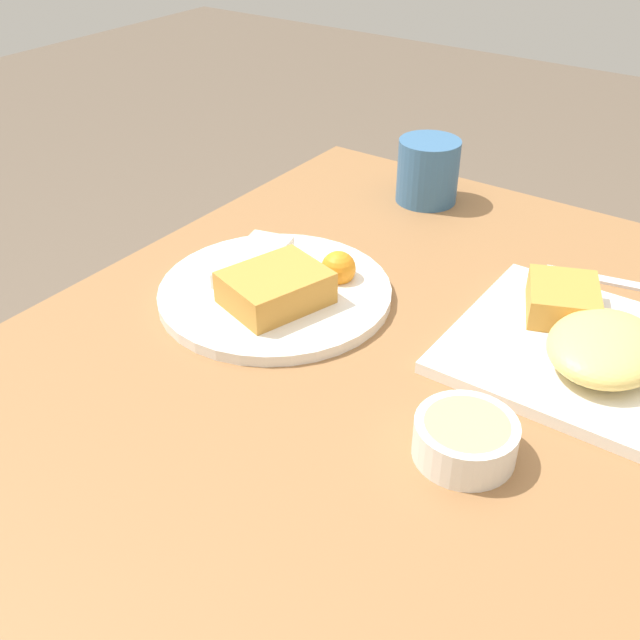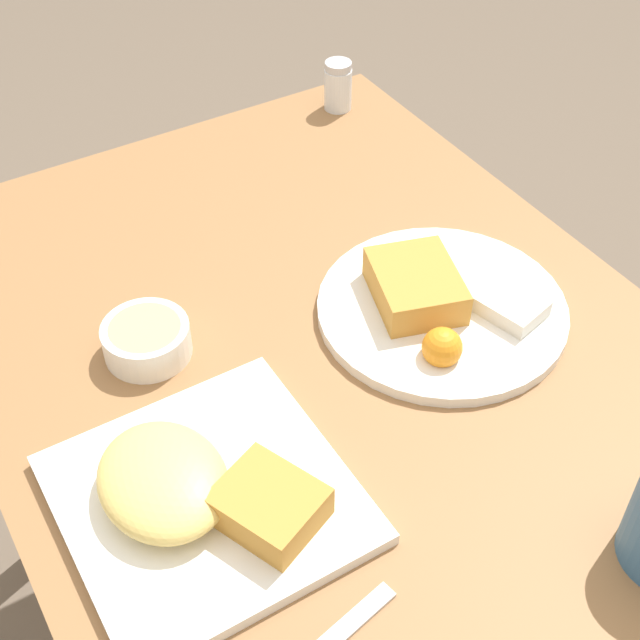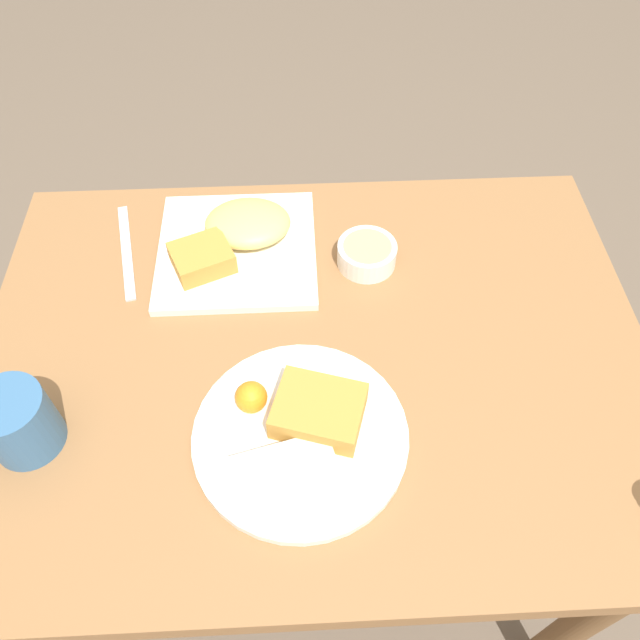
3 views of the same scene
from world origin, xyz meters
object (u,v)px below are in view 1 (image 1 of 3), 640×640
Objects in this scene: plate_oval_far at (276,288)px; sauce_ramekin at (465,438)px; plate_square_near at (585,342)px; coffee_mug at (428,171)px; butter_knife at (634,286)px.

plate_oval_far is 0.33m from sauce_ramekin.
plate_square_near is 0.21m from sauce_ramekin.
coffee_mug is (0.47, 0.30, 0.03)m from sauce_ramekin.
plate_oval_far is at bearing 69.66° from sauce_ramekin.
plate_oval_far is 0.36m from coffee_mug.
coffee_mug reaches higher than sauce_ramekin.
butter_knife is at bearing -102.91° from coffee_mug.
plate_square_near is at bearing -74.52° from plate_oval_far.
plate_oval_far reaches higher than butter_knife.
plate_square_near is 0.43m from coffee_mug.
plate_square_near is 0.19m from butter_knife.
plate_oval_far is at bearing 27.02° from butter_knife.
sauce_ramekin is at bearing -147.91° from coffee_mug.
plate_square_near is 0.36m from plate_oval_far.
plate_oval_far is 2.98× the size of coffee_mug.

